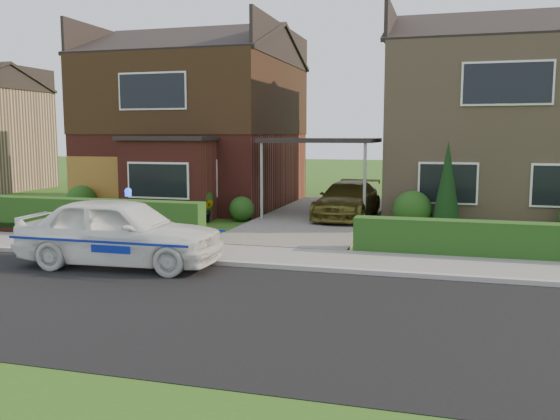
% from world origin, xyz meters
% --- Properties ---
extents(ground, '(120.00, 120.00, 0.00)m').
position_xyz_m(ground, '(0.00, 0.00, 0.00)').
color(ground, '#255215').
rests_on(ground, ground).
extents(road, '(60.00, 6.00, 0.02)m').
position_xyz_m(road, '(0.00, 0.00, 0.00)').
color(road, black).
rests_on(road, ground).
extents(kerb, '(60.00, 0.16, 0.12)m').
position_xyz_m(kerb, '(0.00, 3.05, 0.06)').
color(kerb, '#9E9993').
rests_on(kerb, ground).
extents(sidewalk, '(60.00, 2.00, 0.10)m').
position_xyz_m(sidewalk, '(0.00, 4.10, 0.05)').
color(sidewalk, slate).
rests_on(sidewalk, ground).
extents(driveway, '(3.80, 12.00, 0.12)m').
position_xyz_m(driveway, '(0.00, 11.00, 0.06)').
color(driveway, '#666059').
rests_on(driveway, ground).
extents(house_left, '(7.50, 9.53, 7.25)m').
position_xyz_m(house_left, '(-5.78, 13.90, 3.81)').
color(house_left, maroon).
rests_on(house_left, ground).
extents(house_right, '(7.50, 8.06, 7.25)m').
position_xyz_m(house_right, '(5.80, 13.99, 3.66)').
color(house_right, '#907458').
rests_on(house_right, ground).
extents(carport_link, '(3.80, 3.00, 2.77)m').
position_xyz_m(carport_link, '(0.00, 10.95, 2.66)').
color(carport_link, black).
rests_on(carport_link, ground).
extents(garage_door, '(2.20, 0.10, 2.10)m').
position_xyz_m(garage_door, '(-8.25, 9.96, 1.05)').
color(garage_door, brown).
rests_on(garage_door, ground).
extents(dwarf_wall, '(7.70, 0.25, 0.36)m').
position_xyz_m(dwarf_wall, '(-5.80, 5.30, 0.18)').
color(dwarf_wall, maroon).
rests_on(dwarf_wall, ground).
extents(hedge_left, '(7.50, 0.55, 0.90)m').
position_xyz_m(hedge_left, '(-5.80, 5.45, 0.00)').
color(hedge_left, '#133D14').
rests_on(hedge_left, ground).
extents(hedge_right, '(7.50, 0.55, 0.80)m').
position_xyz_m(hedge_right, '(5.80, 5.35, 0.00)').
color(hedge_right, '#133D14').
rests_on(hedge_right, ground).
extents(shrub_left_far, '(1.08, 1.08, 1.08)m').
position_xyz_m(shrub_left_far, '(-8.50, 9.50, 0.54)').
color(shrub_left_far, '#133D14').
rests_on(shrub_left_far, ground).
extents(shrub_left_mid, '(1.32, 1.32, 1.32)m').
position_xyz_m(shrub_left_mid, '(-4.00, 9.30, 0.66)').
color(shrub_left_mid, '#133D14').
rests_on(shrub_left_mid, ground).
extents(shrub_left_near, '(0.84, 0.84, 0.84)m').
position_xyz_m(shrub_left_near, '(-2.40, 9.60, 0.42)').
color(shrub_left_near, '#133D14').
rests_on(shrub_left_near, ground).
extents(shrub_right_near, '(1.20, 1.20, 1.20)m').
position_xyz_m(shrub_right_near, '(3.20, 9.40, 0.60)').
color(shrub_right_near, '#133D14').
rests_on(shrub_right_near, ground).
extents(conifer_a, '(0.90, 0.90, 2.60)m').
position_xyz_m(conifer_a, '(4.20, 9.20, 1.30)').
color(conifer_a, black).
rests_on(conifer_a, ground).
extents(police_car, '(4.14, 4.60, 1.70)m').
position_xyz_m(police_car, '(-2.67, 2.40, 0.77)').
color(police_car, white).
rests_on(police_car, ground).
extents(driveway_car, '(1.99, 4.25, 1.20)m').
position_xyz_m(driveway_car, '(1.00, 10.59, 0.72)').
color(driveway_car, brown).
rests_on(driveway_car, driveway).
extents(potted_plant_a, '(0.51, 0.42, 0.84)m').
position_xyz_m(potted_plant_a, '(-5.27, 9.00, 0.42)').
color(potted_plant_a, gray).
rests_on(potted_plant_a, ground).
extents(potted_plant_b, '(0.53, 0.49, 0.77)m').
position_xyz_m(potted_plant_b, '(-3.40, 9.00, 0.38)').
color(potted_plant_b, gray).
rests_on(potted_plant_b, ground).
extents(potted_plant_c, '(0.55, 0.55, 0.74)m').
position_xyz_m(potted_plant_c, '(-6.57, 6.00, 0.37)').
color(potted_plant_c, gray).
rests_on(potted_plant_c, ground).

